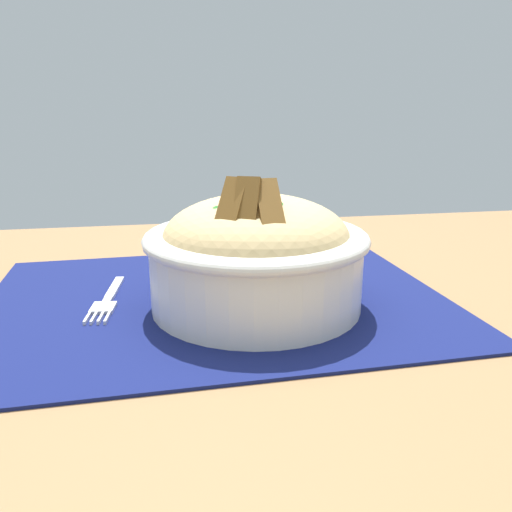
{
  "coord_description": "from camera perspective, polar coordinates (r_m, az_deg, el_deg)",
  "views": [
    {
      "loc": [
        0.07,
        0.47,
        0.89
      ],
      "look_at": [
        -0.02,
        -0.0,
        0.75
      ],
      "focal_mm": 36.51,
      "sensor_mm": 36.0,
      "label": 1
    }
  ],
  "objects": [
    {
      "name": "table",
      "position": [
        0.54,
        -1.85,
        -12.11
      ],
      "size": [
        1.2,
        0.8,
        0.7
      ],
      "color": "olive",
      "rests_on": "ground_plane"
    },
    {
      "name": "bowl",
      "position": [
        0.49,
        -0.0,
        0.38
      ],
      "size": [
        0.25,
        0.25,
        0.13
      ],
      "color": "silver",
      "rests_on": "placemat"
    },
    {
      "name": "fork",
      "position": [
        0.54,
        -15.97,
        -4.7
      ],
      "size": [
        0.03,
        0.13,
        0.0
      ],
      "color": "silver",
      "rests_on": "placemat"
    },
    {
      "name": "placemat",
      "position": [
        0.53,
        -4.26,
        -4.68
      ],
      "size": [
        0.47,
        0.36,
        0.0
      ],
      "primitive_type": "cube",
      "rotation": [
        0.0,
        0.0,
        0.04
      ],
      "color": "#11194C",
      "rests_on": "table"
    }
  ]
}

